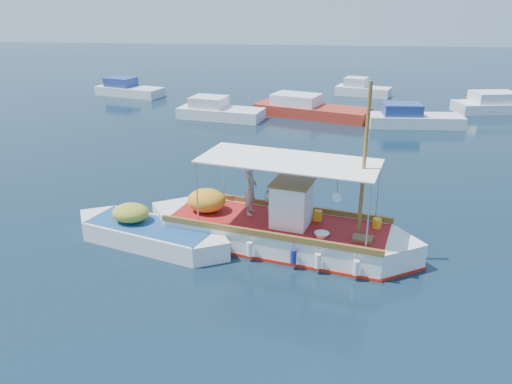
# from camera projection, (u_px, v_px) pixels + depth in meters

# --- Properties ---
(ground) EXTENTS (160.00, 160.00, 0.00)m
(ground) POSITION_uv_depth(u_px,v_px,m) (280.00, 239.00, 18.90)
(ground) COLOR black
(ground) RESTS_ON ground
(fishing_caique) EXTENTS (10.18, 4.58, 6.39)m
(fishing_caique) POSITION_uv_depth(u_px,v_px,m) (275.00, 231.00, 18.30)
(fishing_caique) COLOR white
(fishing_caique) RESTS_ON ground
(dinghy) EXTENTS (6.34, 3.32, 1.63)m
(dinghy) POSITION_uv_depth(u_px,v_px,m) (149.00, 234.00, 18.53)
(dinghy) COLOR white
(dinghy) RESTS_ON ground
(bg_boat_nw) EXTENTS (6.66, 3.62, 1.80)m
(bg_boat_nw) POSITION_uv_depth(u_px,v_px,m) (218.00, 112.00, 37.33)
(bg_boat_nw) COLOR silver
(bg_boat_nw) RESTS_ON ground
(bg_boat_n) EXTENTS (9.08, 5.64, 1.80)m
(bg_boat_n) POSITION_uv_depth(u_px,v_px,m) (308.00, 110.00, 38.07)
(bg_boat_n) COLOR #A82A1C
(bg_boat_n) RESTS_ON ground
(bg_boat_ne) EXTENTS (6.61, 2.56, 1.80)m
(bg_boat_ne) POSITION_uv_depth(u_px,v_px,m) (412.00, 119.00, 35.12)
(bg_boat_ne) COLOR silver
(bg_boat_ne) RESTS_ON ground
(bg_boat_e) EXTENTS (8.48, 4.12, 1.80)m
(bg_boat_e) POSITION_uv_depth(u_px,v_px,m) (504.00, 106.00, 39.43)
(bg_boat_e) COLOR silver
(bg_boat_e) RESTS_ON ground
(bg_boat_far_w) EXTENTS (6.70, 4.10, 1.80)m
(bg_boat_far_w) POSITION_uv_depth(u_px,v_px,m) (128.00, 90.00, 45.94)
(bg_boat_far_w) COLOR silver
(bg_boat_far_w) RESTS_ON ground
(bg_boat_far_n) EXTENTS (5.23, 3.40, 1.80)m
(bg_boat_far_n) POSITION_uv_depth(u_px,v_px,m) (362.00, 90.00, 45.99)
(bg_boat_far_n) COLOR silver
(bg_boat_far_n) RESTS_ON ground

